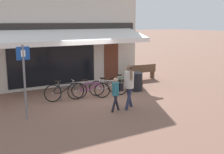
# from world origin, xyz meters

# --- Properties ---
(ground_plane) EXTENTS (160.00, 160.00, 0.00)m
(ground_plane) POSITION_xyz_m (0.00, 0.00, 0.00)
(ground_plane) COLOR brown
(shop_front) EXTENTS (8.23, 4.87, 6.49)m
(shop_front) POSITION_xyz_m (-0.13, 4.15, 3.23)
(shop_front) COLOR beige
(shop_front) RESTS_ON ground_plane
(bike_rack_rail) EXTENTS (3.51, 0.04, 0.57)m
(bike_rack_rail) POSITION_xyz_m (0.07, 0.14, 0.47)
(bike_rack_rail) COLOR #47494F
(bike_rack_rail) RESTS_ON ground_plane
(bicycle_black) EXTENTS (1.71, 0.52, 0.89)m
(bicycle_black) POSITION_xyz_m (-1.51, 0.08, 0.39)
(bicycle_black) COLOR black
(bicycle_black) RESTS_ON ground_plane
(bicycle_purple) EXTENTS (1.53, 0.87, 0.83)m
(bicycle_purple) POSITION_xyz_m (-0.37, -0.13, 0.37)
(bicycle_purple) COLOR black
(bicycle_purple) RESTS_ON ground_plane
(bicycle_silver) EXTENTS (1.66, 0.86, 0.86)m
(bicycle_silver) POSITION_xyz_m (0.51, -0.17, 0.38)
(bicycle_silver) COLOR black
(bicycle_silver) RESTS_ON ground_plane
(bicycle_green) EXTENTS (1.60, 0.81, 0.83)m
(bicycle_green) POSITION_xyz_m (1.55, 0.08, 0.37)
(bicycle_green) COLOR black
(bicycle_green) RESTS_ON ground_plane
(pedestrian_adult) EXTENTS (0.56, 0.66, 1.70)m
(pedestrian_adult) POSITION_xyz_m (0.24, -2.20, 1.04)
(pedestrian_adult) COLOR #282D47
(pedestrian_adult) RESTS_ON ground_plane
(pedestrian_child) EXTENTS (0.51, 0.42, 1.29)m
(pedestrian_child) POSITION_xyz_m (-0.36, -2.24, 0.80)
(pedestrian_child) COLOR black
(pedestrian_child) RESTS_ON ground_plane
(litter_bin) EXTENTS (0.52, 0.52, 0.98)m
(litter_bin) POSITION_xyz_m (2.15, -0.11, 0.49)
(litter_bin) COLOR black
(litter_bin) RESTS_ON ground_plane
(parking_sign) EXTENTS (0.44, 0.07, 2.55)m
(parking_sign) POSITION_xyz_m (-3.47, -1.40, 1.56)
(parking_sign) COLOR slate
(parking_sign) RESTS_ON ground_plane
(park_bench) EXTENTS (1.63, 0.59, 0.87)m
(park_bench) POSITION_xyz_m (4.06, 1.99, 0.46)
(park_bench) COLOR brown
(park_bench) RESTS_ON ground_plane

